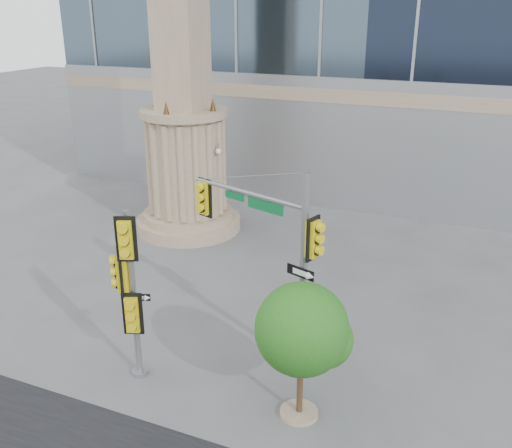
% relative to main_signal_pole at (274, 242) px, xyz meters
% --- Properties ---
extents(ground, '(120.00, 120.00, 0.00)m').
position_rel_main_signal_pole_xyz_m(ground, '(-0.73, -1.76, -3.29)').
color(ground, '#545456').
rests_on(ground, ground).
extents(monument, '(4.40, 4.40, 16.60)m').
position_rel_main_signal_pole_xyz_m(monument, '(-6.73, 7.24, 2.22)').
color(monument, gray).
rests_on(monument, ground).
extents(main_signal_pole, '(3.99, 1.61, 5.31)m').
position_rel_main_signal_pole_xyz_m(main_signal_pole, '(0.00, 0.00, 0.00)').
color(main_signal_pole, slate).
rests_on(main_signal_pole, ground).
extents(secondary_signal_pole, '(0.85, 0.61, 4.51)m').
position_rel_main_signal_pole_xyz_m(secondary_signal_pole, '(-2.81, -2.39, -0.64)').
color(secondary_signal_pole, slate).
rests_on(secondary_signal_pole, ground).
extents(street_tree, '(2.15, 2.10, 3.36)m').
position_rel_main_signal_pole_xyz_m(street_tree, '(1.56, -2.12, -1.08)').
color(street_tree, gray).
rests_on(street_tree, ground).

